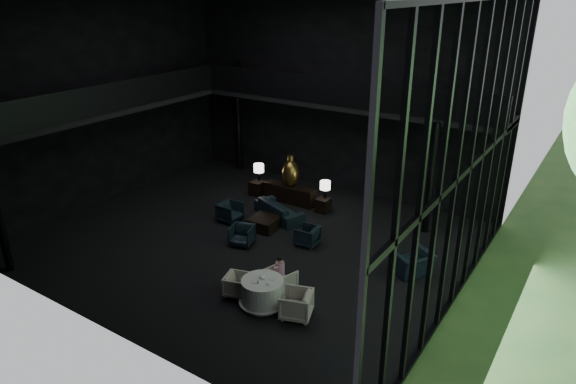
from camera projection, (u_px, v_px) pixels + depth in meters
The scene contains 34 objects.
floor at pixel (251, 240), 17.76m from camera, with size 14.00×12.00×0.02m, color black.
wall_back at pixel (337, 96), 20.91m from camera, with size 14.00×0.04×8.00m, color black.
wall_front at pixel (85, 184), 11.62m from camera, with size 14.00×0.04×8.00m, color black.
wall_left at pixel (104, 102), 19.84m from camera, with size 0.04×12.00×8.00m, color black.
curtain_wall at pixel (469, 167), 12.71m from camera, with size 0.20×12.00×8.00m, color black, non-canonical shape.
mezzanine_left at pixel (121, 105), 19.33m from camera, with size 2.00×12.00×0.25m, color black.
mezzanine_back at pixel (348, 103), 19.62m from camera, with size 12.00×2.00×0.25m, color black.
railing_left at pixel (137, 92), 18.59m from camera, with size 0.06×12.00×1.00m, color black.
railing_back at pixel (336, 92), 18.62m from camera, with size 12.00×0.06×1.00m, color black.
column_nw at pixel (238, 128), 23.98m from camera, with size 0.24×0.24×4.00m, color black.
column_ne at pixel (430, 179), 17.65m from camera, with size 0.24×0.24×4.00m, color black.
console at pixel (290, 194), 20.74m from camera, with size 2.23×0.51×0.71m, color black.
bronze_urn at pixel (290, 173), 20.43m from camera, with size 0.68×0.68×1.27m.
side_table_left at pixel (257, 188), 21.51m from camera, with size 0.54×0.54×0.60m, color black.
table_lamp_left at pixel (259, 169), 21.33m from camera, with size 0.42×0.42×0.71m.
side_table_right at pixel (323, 205), 19.88m from camera, with size 0.50×0.50×0.55m, color black.
table_lamp_right at pixel (325, 186), 19.69m from camera, with size 0.41×0.41×0.68m.
sofa at pixel (279, 206), 19.30m from camera, with size 2.40×0.70×0.94m, color black.
lounge_armchair_west at pixel (230, 211), 19.04m from camera, with size 0.80×0.75×0.82m, color black.
lounge_armchair_east at pixel (307, 235), 17.31m from camera, with size 0.68×0.64×0.70m, color black.
lounge_armchair_south at pixel (242, 235), 17.31m from camera, with size 0.73×0.68×0.75m, color black.
window_armchair at pixel (413, 259), 15.52m from camera, with size 1.13×0.74×0.99m, color black.
coffee_table at pixel (264, 223), 18.50m from camera, with size 0.97×0.97×0.43m, color black.
dining_table at pixel (263, 294), 14.08m from camera, with size 1.33×1.33×0.75m.
dining_chair_north at pixel (281, 279), 14.70m from camera, with size 0.72×0.68×0.75m, color #B0A69B.
dining_chair_east at pixel (296, 302), 13.50m from camera, with size 0.84×0.79×0.87m, color #B5A89D.
dining_chair_west at pixel (238, 285), 14.52m from camera, with size 0.60×0.56×0.61m, color #A19688.
child at pixel (280, 265), 14.70m from camera, with size 0.26×0.26×0.57m.
plate_a at pixel (255, 281), 13.86m from camera, with size 0.22×0.22×0.01m, color white.
plate_b at pixel (272, 278), 14.01m from camera, with size 0.23×0.23×0.02m, color white.
saucer at pixel (270, 285), 13.68m from camera, with size 0.13×0.13×0.01m, color white.
coffee_cup at pixel (268, 283), 13.70m from camera, with size 0.08×0.08×0.06m, color white.
cereal_bowl at pixel (262, 277), 14.00m from camera, with size 0.18×0.18×0.09m, color white.
cream_pot at pixel (258, 282), 13.77m from camera, with size 0.06×0.06×0.07m, color #99999E.
Camera 1 is at (9.81, -12.51, 8.18)m, focal length 32.00 mm.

